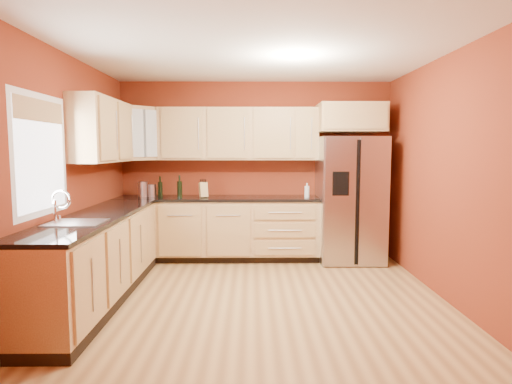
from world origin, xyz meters
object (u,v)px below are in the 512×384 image
knife_block (203,190)px  soap_dispenser (307,190)px  canister_left (152,191)px  refrigerator (350,199)px  wine_bottle_a (160,187)px

knife_block → soap_dispenser: (1.48, -0.01, -0.00)m
soap_dispenser → canister_left: bearing=177.8°
refrigerator → canister_left: bearing=178.3°
wine_bottle_a → knife_block: wine_bottle_a is taller
wine_bottle_a → canister_left: bearing=-172.0°
wine_bottle_a → soap_dispenser: 2.11m
knife_block → soap_dispenser: bearing=-21.1°
soap_dispenser → wine_bottle_a: bearing=177.3°
wine_bottle_a → knife_block: 0.64m
canister_left → knife_block: (0.75, -0.07, 0.02)m
knife_block → canister_left: bearing=154.1°
wine_bottle_a → soap_dispenser: size_ratio=1.45×
wine_bottle_a → refrigerator: bearing=-2.1°
canister_left → wine_bottle_a: bearing=8.0°
canister_left → refrigerator: bearing=-1.7°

